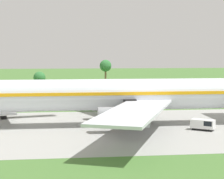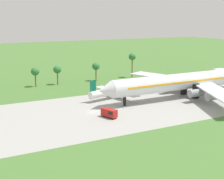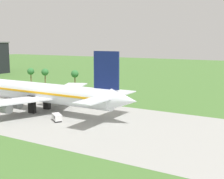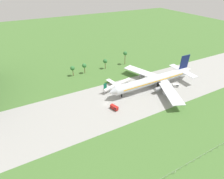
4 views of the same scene
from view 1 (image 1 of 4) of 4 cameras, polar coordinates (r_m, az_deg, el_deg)
jet_airliner at (r=80.14m, az=1.24°, el=-0.75°), size 73.24×61.45×19.72m
regional_aircraft at (r=91.91m, az=-15.13°, el=-2.35°), size 24.50×22.25×8.09m
baggage_tug at (r=77.60m, az=12.77°, el=-4.82°), size 4.66×4.11×2.03m
palm_tree_row at (r=123.84m, az=-13.31°, el=1.89°), size 52.36×3.60×12.32m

